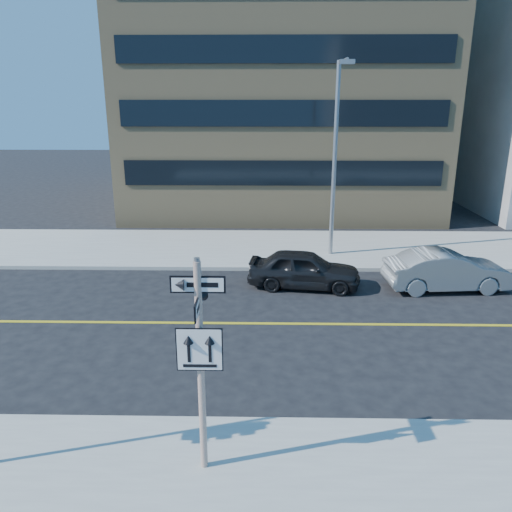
{
  "coord_description": "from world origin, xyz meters",
  "views": [
    {
      "loc": [
        1.1,
        -10.16,
        6.65
      ],
      "look_at": [
        0.84,
        4.0,
        2.21
      ],
      "focal_mm": 35.0,
      "sensor_mm": 36.0,
      "label": 1
    }
  ],
  "objects_px": {
    "sign_pole": "(200,356)",
    "streetlight_a": "(336,148)",
    "parked_car_a": "(304,269)",
    "parked_car_b": "(447,270)"
  },
  "relations": [
    {
      "from": "parked_car_a",
      "to": "parked_car_b",
      "type": "bearing_deg",
      "value": -84.07
    },
    {
      "from": "parked_car_a",
      "to": "streetlight_a",
      "type": "relative_size",
      "value": 0.51
    },
    {
      "from": "sign_pole",
      "to": "streetlight_a",
      "type": "distance_m",
      "value": 14.05
    },
    {
      "from": "sign_pole",
      "to": "parked_car_a",
      "type": "distance_m",
      "value": 10.23
    },
    {
      "from": "parked_car_a",
      "to": "parked_car_b",
      "type": "xyz_separation_m",
      "value": [
        5.16,
        -0.14,
        0.03
      ]
    },
    {
      "from": "sign_pole",
      "to": "streetlight_a",
      "type": "relative_size",
      "value": 0.51
    },
    {
      "from": "parked_car_b",
      "to": "parked_car_a",
      "type": "bearing_deg",
      "value": 84.0
    },
    {
      "from": "parked_car_a",
      "to": "streetlight_a",
      "type": "distance_m",
      "value": 5.56
    },
    {
      "from": "parked_car_a",
      "to": "sign_pole",
      "type": "bearing_deg",
      "value": 172.87
    },
    {
      "from": "parked_car_a",
      "to": "streetlight_a",
      "type": "xyz_separation_m",
      "value": [
        1.45,
        3.52,
        4.06
      ]
    }
  ]
}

